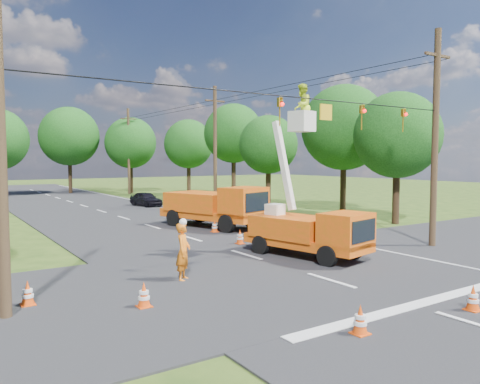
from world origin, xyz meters
TOP-DOWN VIEW (x-y plane):
  - ground at (0.00, 20.00)m, footprint 140.00×140.00m
  - road_main at (0.00, 20.00)m, footprint 12.00×100.00m
  - road_cross at (0.00, 2.00)m, footprint 56.00×10.00m
  - stop_bar at (0.00, -3.20)m, footprint 9.00×0.45m
  - edge_line at (5.60, 20.00)m, footprint 0.12×90.00m
  - bucket_truck at (2.01, 3.36)m, footprint 3.03×5.61m
  - second_truck at (3.12, 12.77)m, footprint 4.35×7.06m
  - ground_worker at (-4.01, 2.87)m, footprint 0.82×0.84m
  - distant_car at (4.56, 27.20)m, footprint 1.97×3.86m
  - traffic_cone_0 at (-2.82, -3.82)m, footprint 0.38×0.38m
  - traffic_cone_1 at (1.00, -4.31)m, footprint 0.38×0.38m
  - traffic_cone_2 at (1.26, 7.38)m, footprint 0.38×0.38m
  - traffic_cone_3 at (2.08, 11.16)m, footprint 0.38×0.38m
  - traffic_cone_4 at (-6.23, 0.82)m, footprint 0.38×0.38m
  - traffic_cone_5 at (-8.86, 2.76)m, footprint 0.38×0.38m
  - traffic_cone_7 at (3.80, 16.30)m, footprint 0.38×0.38m
  - pole_right_near at (8.50, 2.00)m, footprint 1.80×0.30m
  - pole_right_mid at (8.50, 22.00)m, footprint 1.80×0.30m
  - pole_right_far at (8.50, 42.00)m, footprint 1.80×0.30m
  - pole_left at (-9.50, 2.00)m, footprint 0.30×0.30m
  - signal_span at (2.23, 1.99)m, footprint 18.00×0.29m
  - tree_right_a at (13.50, 8.00)m, footprint 5.40×5.40m
  - tree_right_b at (15.00, 14.00)m, footprint 6.40×6.40m
  - tree_right_c at (13.20, 21.00)m, footprint 5.00×5.00m
  - tree_right_d at (14.80, 29.00)m, footprint 6.00×6.00m
  - tree_right_e at (13.80, 37.00)m, footprint 5.60×5.60m
  - tree_far_b at (3.00, 47.00)m, footprint 7.00×7.00m
  - tree_far_c at (9.50, 44.00)m, footprint 6.20×6.20m

SIDE VIEW (x-z plane):
  - ground at x=0.00m, z-range 0.00..0.00m
  - road_main at x=0.00m, z-range -0.03..0.03m
  - road_cross at x=0.00m, z-range -0.04..0.04m
  - stop_bar at x=0.00m, z-range -0.01..0.01m
  - edge_line at x=5.60m, z-range -0.01..0.01m
  - traffic_cone_0 at x=-2.82m, z-range 0.00..0.71m
  - traffic_cone_1 at x=1.00m, z-range 0.00..0.71m
  - traffic_cone_2 at x=1.26m, z-range 0.00..0.71m
  - traffic_cone_3 at x=2.08m, z-range 0.00..0.71m
  - traffic_cone_4 at x=-6.23m, z-range 0.00..0.71m
  - traffic_cone_5 at x=-8.86m, z-range 0.00..0.71m
  - traffic_cone_7 at x=3.80m, z-range 0.00..0.71m
  - distant_car at x=4.56m, z-range 0.00..1.26m
  - ground_worker at x=-4.01m, z-range 0.00..1.95m
  - second_truck at x=3.12m, z-range 0.05..2.54m
  - bucket_truck at x=2.01m, z-range -1.98..5.20m
  - pole_left at x=-9.50m, z-range 0.00..9.00m
  - pole_right_near at x=8.50m, z-range 0.11..10.11m
  - pole_right_mid at x=8.50m, z-range 0.11..10.11m
  - pole_right_far at x=8.50m, z-range 0.11..10.11m
  - tree_right_c at x=13.20m, z-range 1.40..9.23m
  - tree_right_a at x=13.50m, z-range 1.42..9.70m
  - tree_right_e at x=13.80m, z-range 1.50..10.12m
  - signal_span at x=2.23m, z-range 5.34..6.41m
  - tree_far_c at x=9.50m, z-range 1.47..10.65m
  - tree_right_b at x=15.00m, z-range 1.61..11.26m
  - tree_right_d at x=14.80m, z-range 1.83..11.53m
  - tree_far_b at x=3.00m, z-range 1.65..11.97m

